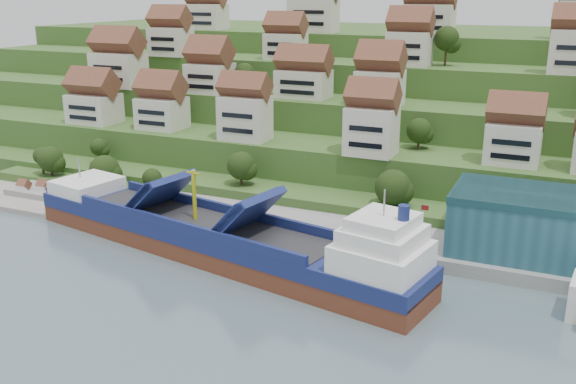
% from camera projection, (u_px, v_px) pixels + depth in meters
% --- Properties ---
extents(ground, '(300.00, 300.00, 0.00)m').
position_uv_depth(ground, '(290.00, 269.00, 101.76)').
color(ground, slate).
rests_on(ground, ground).
extents(quay, '(180.00, 14.00, 2.20)m').
position_uv_depth(quay, '(436.00, 249.00, 106.71)').
color(quay, gray).
rests_on(quay, ground).
extents(pebble_beach, '(45.00, 20.00, 1.00)m').
position_uv_depth(pebble_beach, '(61.00, 199.00, 134.64)').
color(pebble_beach, gray).
rests_on(pebble_beach, ground).
extents(hillside, '(260.00, 128.00, 31.00)m').
position_uv_depth(hillside, '(433.00, 103.00, 188.77)').
color(hillside, '#2D4C1E').
rests_on(hillside, ground).
extents(hillside_village, '(159.03, 65.07, 29.19)m').
position_uv_depth(hillside_village, '(404.00, 73.00, 146.36)').
color(hillside_village, beige).
rests_on(hillside_village, ground).
extents(hillside_trees, '(138.38, 63.00, 32.04)m').
position_uv_depth(hillside_trees, '(334.00, 122.00, 137.18)').
color(hillside_trees, '#223913').
rests_on(hillside_trees, ground).
extents(flagpole, '(1.28, 0.16, 8.00)m').
position_uv_depth(flagpole, '(421.00, 225.00, 101.35)').
color(flagpole, gray).
rests_on(flagpole, quay).
extents(beach_huts, '(14.40, 3.70, 2.20)m').
position_uv_depth(beach_huts, '(49.00, 192.00, 133.85)').
color(beach_huts, white).
rests_on(beach_huts, pebble_beach).
extents(cargo_ship, '(76.49, 26.18, 16.75)m').
position_uv_depth(cargo_ship, '(223.00, 239.00, 105.28)').
color(cargo_ship, brown).
rests_on(cargo_ship, ground).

